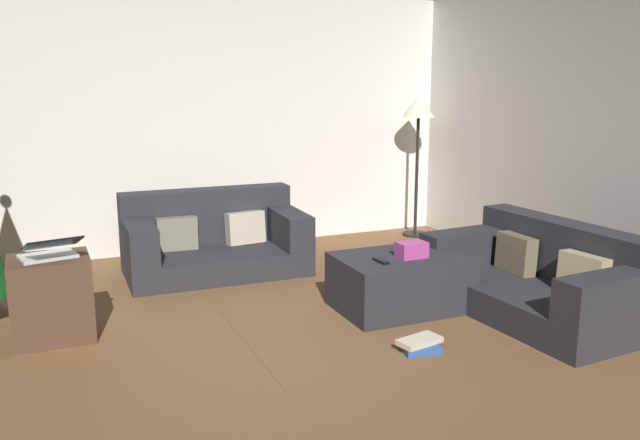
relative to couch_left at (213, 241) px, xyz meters
The scene contains 12 objects.
ground_plane 2.28m from the couch_left, 96.37° to the right, with size 6.40×6.40×0.00m, color brown.
rear_partition 1.38m from the couch_left, 105.79° to the left, with size 6.40×0.12×2.60m, color silver.
couch_left is the anchor object (origin of this frame).
couch_right 2.91m from the couch_left, 46.77° to the right, with size 1.02×1.73×0.68m.
ottoman 1.92m from the couch_left, 56.76° to the right, with size 0.97×0.69×0.42m, color #26262B.
gift_box 2.02m from the couch_left, 56.54° to the right, with size 0.22×0.15×0.12m, color #B23F8C.
tv_remote 1.90m from the couch_left, 64.10° to the right, with size 0.05×0.16×0.02m, color black.
side_table 1.86m from the couch_left, 140.14° to the right, with size 0.52×0.44×0.57m, color #4C3323.
laptop 1.92m from the couch_left, 138.47° to the right, with size 0.42×0.46×0.18m.
book_stack 2.51m from the couch_left, 72.24° to the right, with size 0.32×0.24×0.08m.
corner_lamp 2.71m from the couch_left, 10.68° to the left, with size 0.36×0.36×1.57m.
area_rug 1.94m from the couch_left, 56.76° to the right, with size 2.60×2.00×0.01m, color brown.
Camera 1 is at (-1.21, -3.63, 1.76)m, focal length 37.51 mm.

